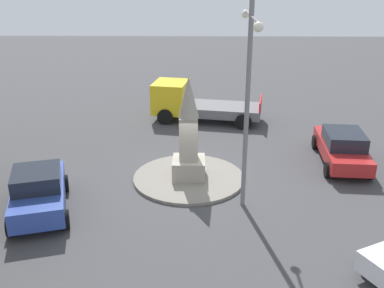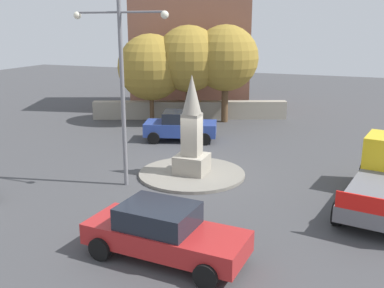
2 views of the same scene
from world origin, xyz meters
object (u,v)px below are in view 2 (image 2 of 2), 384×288
(tree_far_corner, at_px, (226,58))
(monument, at_px, (192,134))
(corner_building, at_px, (189,42))
(streetlamp, at_px, (122,74))
(tree_near_wall, at_px, (151,67))
(tree_mid_cluster, at_px, (189,59))
(car_blue_parked_left, at_px, (180,126))
(car_red_parked_right, at_px, (164,232))

(tree_far_corner, bearing_deg, monument, -80.51)
(corner_building, bearing_deg, streetlamp, -77.12)
(tree_near_wall, relative_size, tree_mid_cluster, 0.92)
(tree_mid_cluster, height_order, tree_far_corner, tree_far_corner)
(car_blue_parked_left, relative_size, corner_building, 0.43)
(tree_near_wall, bearing_deg, corner_building, 87.61)
(streetlamp, bearing_deg, tree_near_wall, 110.84)
(streetlamp, distance_m, tree_mid_cluster, 11.77)
(streetlamp, distance_m, corner_building, 17.20)
(tree_near_wall, bearing_deg, car_blue_parked_left, -46.42)
(streetlamp, distance_m, car_red_parked_right, 6.90)
(monument, xyz_separation_m, tree_far_corner, (-1.75, 10.48, 2.27))
(corner_building, bearing_deg, tree_mid_cluster, -69.21)
(tree_near_wall, bearing_deg, car_red_parked_right, -63.02)
(tree_mid_cluster, bearing_deg, corner_building, 110.79)
(car_blue_parked_left, distance_m, tree_far_corner, 6.35)
(streetlamp, height_order, car_red_parked_right, streetlamp)
(corner_building, xyz_separation_m, tree_far_corner, (4.10, -4.31, -0.75))
(car_blue_parked_left, xyz_separation_m, corner_building, (-3.24, 9.69, 4.00))
(streetlamp, bearing_deg, car_blue_parked_left, 94.84)
(car_red_parked_right, height_order, corner_building, corner_building)
(monument, relative_size, streetlamp, 0.57)
(streetlamp, bearing_deg, car_red_parked_right, -50.98)
(corner_building, relative_size, tree_near_wall, 1.72)
(car_red_parked_right, relative_size, corner_building, 0.47)
(monument, distance_m, car_red_parked_right, 6.85)
(car_red_parked_right, height_order, tree_near_wall, tree_near_wall)
(corner_building, relative_size, tree_far_corner, 1.57)
(car_red_parked_right, distance_m, tree_near_wall, 17.41)
(car_red_parked_right, xyz_separation_m, corner_building, (-7.55, 21.35, 4.04))
(corner_building, height_order, tree_far_corner, corner_building)
(tree_mid_cluster, bearing_deg, car_red_parked_right, -70.95)
(monument, xyz_separation_m, tree_mid_cluster, (-3.90, 9.64, 2.22))
(tree_far_corner, bearing_deg, corner_building, 133.59)
(monument, distance_m, streetlamp, 3.81)
(tree_near_wall, xyz_separation_m, tree_far_corner, (4.35, 1.72, 0.55))
(tree_far_corner, bearing_deg, tree_near_wall, -158.41)
(streetlamp, relative_size, car_blue_parked_left, 1.71)
(monument, xyz_separation_m, tree_near_wall, (-6.10, 8.76, 1.71))
(monument, relative_size, tree_far_corner, 0.67)
(car_blue_parked_left, distance_m, car_red_parked_right, 12.43)
(car_blue_parked_left, bearing_deg, tree_near_wall, 133.58)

